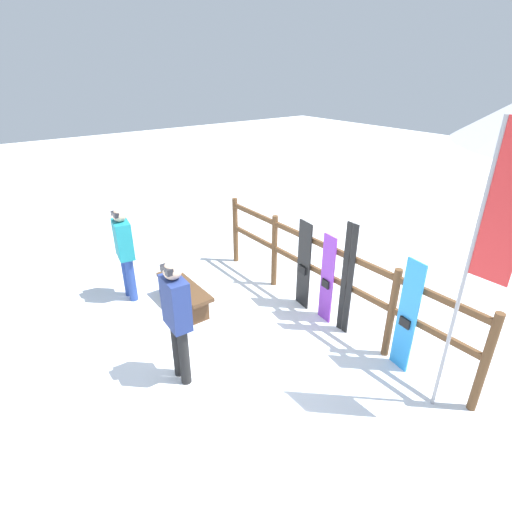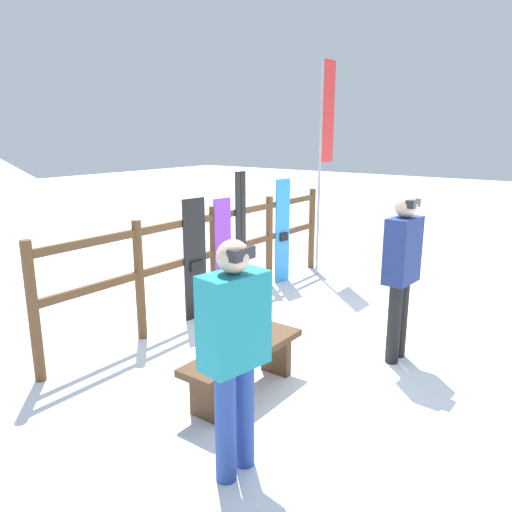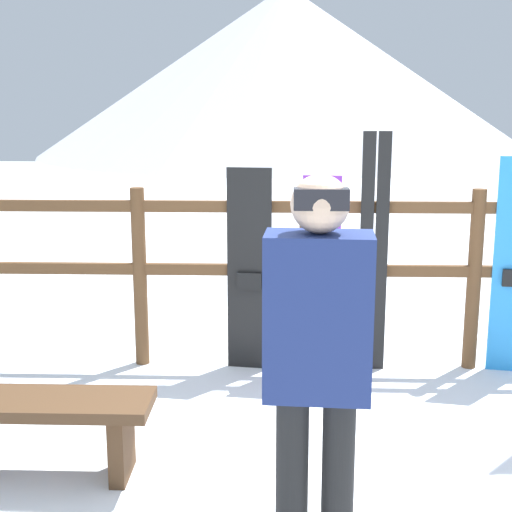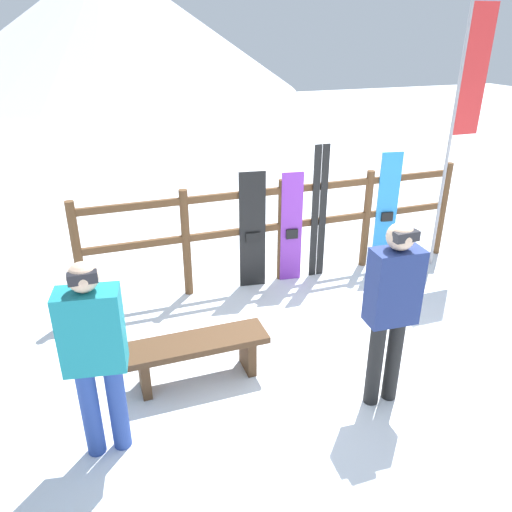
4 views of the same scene
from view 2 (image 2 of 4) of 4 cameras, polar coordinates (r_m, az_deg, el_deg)
ground_plane at (r=5.48m, az=9.77°, el=-9.66°), size 40.00×40.00×0.00m
fence at (r=6.21m, az=-4.84°, el=0.71°), size 4.87×0.10×1.30m
bench at (r=4.31m, az=-1.38°, el=-11.77°), size 1.27×0.36×0.42m
person_teal at (r=3.14m, az=-2.50°, el=-10.04°), size 0.46×0.30×1.57m
person_navy at (r=4.90m, az=16.31°, el=-1.07°), size 0.41×0.24×1.63m
snowboard_black_stripe at (r=5.89m, az=-6.98°, el=-0.45°), size 0.32×0.09×1.45m
snowboard_purple at (r=6.26m, az=-3.80°, el=0.24°), size 0.27×0.08×1.39m
ski_pair_black at (r=6.50m, az=-1.75°, el=2.19°), size 0.20×0.02×1.69m
snowboard_blue at (r=7.29m, az=3.04°, el=2.78°), size 0.28×0.09×1.53m
rental_flag at (r=7.67m, az=7.81°, el=13.13°), size 0.40×0.04×3.19m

